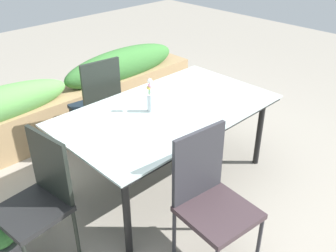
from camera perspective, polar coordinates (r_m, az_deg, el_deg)
ground_plane at (r=3.58m, az=-1.01°, el=-8.59°), size 12.00×12.00×0.00m
dining_table at (r=3.26m, az=-0.00°, el=1.71°), size 1.88×1.09×0.75m
chair_end_left at (r=2.79m, az=-18.80°, el=-9.75°), size 0.48×0.48×0.95m
chair_far_side at (r=3.81m, az=-10.48°, el=3.57°), size 0.46×0.46×1.03m
chair_near_left at (r=2.62m, az=6.33°, el=-10.24°), size 0.51×0.51×0.99m
flower_vase at (r=3.14m, az=-2.70°, el=4.30°), size 0.05×0.05×0.30m
planter_box at (r=4.39m, az=-14.78°, el=3.73°), size 3.53×0.40×0.79m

